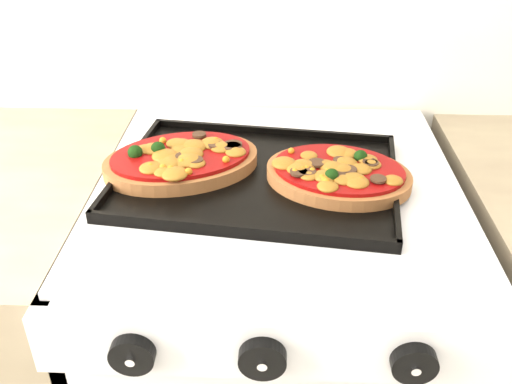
{
  "coord_description": "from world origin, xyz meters",
  "views": [
    {
      "loc": [
        -0.03,
        0.89,
        1.38
      ],
      "look_at": [
        -0.06,
        1.64,
        0.92
      ],
      "focal_mm": 40.0,
      "sensor_mm": 36.0,
      "label": 1
    }
  ],
  "objects_px": {
    "stove": "(273,370)",
    "pizza_left": "(181,159)",
    "baking_tray": "(257,175)",
    "pizza_right": "(338,172)"
  },
  "relations": [
    {
      "from": "pizza_right",
      "to": "baking_tray",
      "type": "bearing_deg",
      "value": 174.49
    },
    {
      "from": "baking_tray",
      "to": "pizza_right",
      "type": "height_order",
      "value": "pizza_right"
    },
    {
      "from": "stove",
      "to": "baking_tray",
      "type": "distance_m",
      "value": 0.47
    },
    {
      "from": "stove",
      "to": "pizza_left",
      "type": "distance_m",
      "value": 0.51
    },
    {
      "from": "stove",
      "to": "baking_tray",
      "type": "xyz_separation_m",
      "value": [
        -0.03,
        -0.01,
        0.47
      ]
    },
    {
      "from": "pizza_left",
      "to": "pizza_right",
      "type": "bearing_deg",
      "value": -7.14
    },
    {
      "from": "stove",
      "to": "pizza_right",
      "type": "xyz_separation_m",
      "value": [
        0.1,
        -0.02,
        0.48
      ]
    },
    {
      "from": "pizza_left",
      "to": "baking_tray",
      "type": "bearing_deg",
      "value": -8.8
    },
    {
      "from": "stove",
      "to": "pizza_left",
      "type": "xyz_separation_m",
      "value": [
        -0.16,
        0.01,
        0.48
      ]
    },
    {
      "from": "stove",
      "to": "pizza_right",
      "type": "relative_size",
      "value": 3.96
    }
  ]
}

